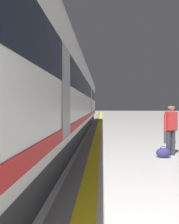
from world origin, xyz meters
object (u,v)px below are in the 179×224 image
Objects in this scene: passenger_near at (171,126)px; waste_bin at (169,133)px; high_speed_train at (53,86)px; duffel_bag_near at (163,153)px.

passenger_near reaches higher than waste_bin.
high_speed_train is 5.31m from passenger_near.
duffel_bag_near is (4.15, -2.72, -2.35)m from high_speed_train.
high_speed_train is 31.32× the size of waste_bin.
high_speed_train is 5.49m from duffel_bag_near.
duffel_bag_near is 0.48× the size of waste_bin.
high_speed_train is 64.78× the size of duffel_bag_near.
passenger_near is at bearing -28.43° from high_speed_train.
waste_bin is (0.96, 2.26, 0.30)m from duffel_bag_near.
passenger_near is 0.92m from duffel_bag_near.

